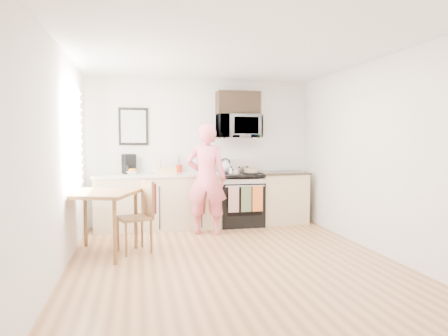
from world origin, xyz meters
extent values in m
plane|color=#925D38|center=(0.00, 0.00, 0.00)|extent=(4.60, 4.60, 0.00)
cube|color=white|center=(0.00, 2.30, 1.30)|extent=(4.00, 0.04, 2.60)
cube|color=white|center=(0.00, -2.30, 1.30)|extent=(4.00, 0.04, 2.60)
cube|color=white|center=(-2.00, 0.00, 1.30)|extent=(0.04, 4.60, 2.60)
cube|color=white|center=(2.00, 0.00, 1.30)|extent=(0.04, 4.60, 2.60)
cube|color=white|center=(0.00, 0.00, 2.60)|extent=(4.00, 4.60, 0.04)
cube|color=silver|center=(-1.98, 0.80, 1.55)|extent=(0.02, 1.40, 1.50)
cube|color=white|center=(-1.97, 0.80, 1.55)|extent=(0.01, 1.30, 1.40)
cube|color=#CCB883|center=(-0.80, 2.00, 0.45)|extent=(2.10, 0.60, 0.90)
cube|color=silver|center=(-0.80, 2.00, 0.92)|extent=(2.14, 0.64, 0.04)
cube|color=#CCB883|center=(1.43, 2.00, 0.45)|extent=(0.84, 0.60, 0.90)
cube|color=black|center=(1.43, 2.00, 0.92)|extent=(0.88, 0.64, 0.04)
cube|color=black|center=(0.63, 1.97, 0.39)|extent=(0.76, 0.65, 0.77)
cube|color=black|center=(0.63, 1.66, 0.45)|extent=(0.61, 0.02, 0.45)
cube|color=#B2B2B7|center=(0.63, 1.66, 0.78)|extent=(0.74, 0.02, 0.14)
cylinder|color=#B2B2B7|center=(0.63, 1.61, 0.74)|extent=(0.68, 0.02, 0.02)
cube|color=black|center=(0.63, 1.97, 0.90)|extent=(0.76, 0.65, 0.04)
cube|color=#B2B2B7|center=(0.63, 2.25, 1.04)|extent=(0.76, 0.08, 0.24)
cube|color=white|center=(0.43, 1.61, 0.52)|extent=(0.18, 0.02, 0.44)
cube|color=#60744D|center=(0.65, 1.61, 0.52)|extent=(0.18, 0.02, 0.44)
cube|color=#D85D20|center=(0.85, 1.61, 0.52)|extent=(0.18, 0.02, 0.44)
imported|color=#B2B2B7|center=(0.63, 2.08, 1.76)|extent=(0.76, 0.51, 0.42)
cube|color=black|center=(0.63, 2.12, 2.18)|extent=(0.76, 0.35, 0.40)
cube|color=black|center=(-1.20, 2.28, 1.75)|extent=(0.50, 0.03, 0.65)
cube|color=#A2A79E|center=(-1.20, 2.26, 1.75)|extent=(0.42, 0.01, 0.56)
cube|color=red|center=(0.05, 2.28, 1.30)|extent=(0.20, 0.02, 0.20)
imported|color=#E23E53|center=(-0.07, 1.43, 0.89)|extent=(0.74, 0.58, 1.78)
cube|color=brown|center=(-1.65, 0.56, 0.82)|extent=(0.90, 0.90, 0.04)
cylinder|color=brown|center=(-2.12, 0.34, 0.40)|extent=(0.05, 0.05, 0.80)
cylinder|color=brown|center=(-1.42, 0.09, 0.40)|extent=(0.05, 0.05, 0.80)
cylinder|color=brown|center=(-1.88, 1.03, 0.40)|extent=(0.05, 0.05, 0.80)
cylinder|color=brown|center=(-1.18, 0.79, 0.40)|extent=(0.05, 0.05, 0.80)
cube|color=brown|center=(-1.20, 0.61, 0.47)|extent=(0.52, 0.52, 0.04)
cube|color=brown|center=(-1.02, 0.67, 0.72)|extent=(0.17, 0.40, 0.49)
cube|color=#5D1017|center=(-0.99, 0.68, 0.73)|extent=(0.18, 0.36, 0.41)
cylinder|color=brown|center=(-1.30, 0.39, 0.22)|extent=(0.03, 0.03, 0.45)
cylinder|color=brown|center=(-0.98, 0.50, 0.22)|extent=(0.03, 0.03, 0.45)
cylinder|color=brown|center=(-1.42, 0.71, 0.22)|extent=(0.03, 0.03, 0.45)
cylinder|color=brown|center=(-1.09, 0.83, 0.22)|extent=(0.03, 0.03, 0.45)
cube|color=brown|center=(0.05, 2.22, 1.04)|extent=(0.15, 0.15, 0.20)
cylinder|color=red|center=(-0.42, 2.22, 1.01)|extent=(0.11, 0.11, 0.13)
imported|color=white|center=(-1.23, 2.05, 0.97)|extent=(0.23, 0.23, 0.05)
cube|color=tan|center=(-0.79, 2.06, 1.06)|extent=(0.11, 0.11, 0.23)
cube|color=black|center=(-1.29, 2.19, 1.11)|extent=(0.25, 0.28, 0.34)
cylinder|color=black|center=(-1.29, 2.08, 1.02)|extent=(0.13, 0.13, 0.13)
cube|color=tan|center=(-0.66, 1.81, 1.00)|extent=(0.33, 0.18, 0.12)
cylinder|color=black|center=(0.83, 1.95, 0.93)|extent=(0.28, 0.28, 0.02)
cylinder|color=tan|center=(0.83, 1.95, 0.98)|extent=(0.23, 0.23, 0.08)
sphere|color=white|center=(0.42, 2.19, 1.03)|extent=(0.21, 0.21, 0.21)
cone|color=white|center=(0.42, 2.19, 1.14)|extent=(0.07, 0.07, 0.07)
torus|color=black|center=(0.42, 2.19, 1.10)|extent=(0.19, 0.02, 0.19)
cylinder|color=#B2B2B7|center=(0.50, 1.87, 0.98)|extent=(0.20, 0.20, 0.10)
cylinder|color=black|center=(0.44, 1.73, 1.02)|extent=(0.08, 0.18, 0.02)
camera|label=1|loc=(-1.15, -4.85, 1.51)|focal=32.00mm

